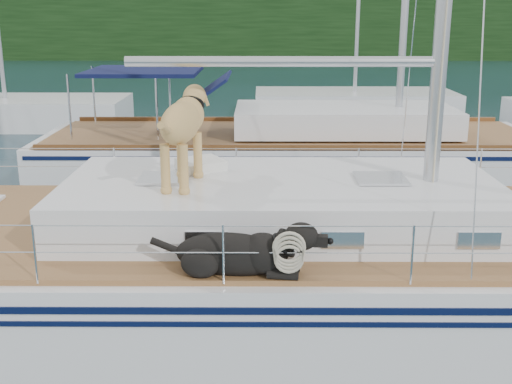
{
  "coord_description": "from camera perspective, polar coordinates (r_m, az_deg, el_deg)",
  "views": [
    {
      "loc": [
        0.55,
        -7.46,
        3.77
      ],
      "look_at": [
        0.5,
        0.2,
        1.6
      ],
      "focal_mm": 45.0,
      "sensor_mm": 36.0,
      "label": 1
    }
  ],
  "objects": [
    {
      "name": "ground",
      "position": [
        8.38,
        -3.49,
        -10.96
      ],
      "size": [
        120.0,
        120.0,
        0.0
      ],
      "primitive_type": "plane",
      "color": "black",
      "rests_on": "ground"
    },
    {
      "name": "tree_line",
      "position": [
        52.47,
        -0.26,
        14.98
      ],
      "size": [
        90.0,
        3.0,
        6.0
      ],
      "primitive_type": "cube",
      "color": "black",
      "rests_on": "ground"
    },
    {
      "name": "shore_bank",
      "position": [
        53.76,
        -0.24,
        12.44
      ],
      "size": [
        92.0,
        1.0,
        1.2
      ],
      "primitive_type": "cube",
      "color": "#595147",
      "rests_on": "ground"
    },
    {
      "name": "main_sailboat",
      "position": [
        8.08,
        -2.96,
        -6.65
      ],
      "size": [
        12.0,
        3.8,
        14.01
      ],
      "color": "silver",
      "rests_on": "ground"
    },
    {
      "name": "neighbor_sailboat",
      "position": [
        14.51,
        3.45,
        3.28
      ],
      "size": [
        11.0,
        3.5,
        13.3
      ],
      "color": "silver",
      "rests_on": "ground"
    },
    {
      "name": "bg_boat_west",
      "position": [
        23.34,
        -21.28,
        6.56
      ],
      "size": [
        8.0,
        3.0,
        11.65
      ],
      "color": "silver",
      "rests_on": "ground"
    },
    {
      "name": "bg_boat_center",
      "position": [
        23.94,
        8.72,
        7.67
      ],
      "size": [
        7.2,
        3.0,
        11.65
      ],
      "color": "silver",
      "rests_on": "ground"
    }
  ]
}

